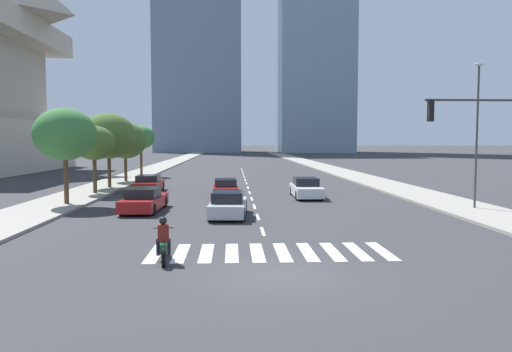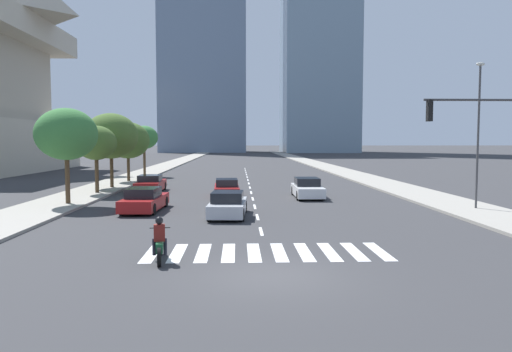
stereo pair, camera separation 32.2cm
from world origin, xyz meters
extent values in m
plane|color=#333335|center=(0.00, 0.00, 0.00)|extent=(800.00, 800.00, 0.00)
cube|color=gray|center=(12.21, 30.00, 0.07)|extent=(4.00, 260.00, 0.15)
cube|color=gray|center=(-12.21, 30.00, 0.07)|extent=(4.00, 260.00, 0.15)
cube|color=silver|center=(-4.05, 3.02, 0.00)|extent=(0.45, 2.93, 0.01)
cube|color=silver|center=(-3.15, 3.02, 0.00)|extent=(0.45, 2.93, 0.01)
cube|color=silver|center=(-2.25, 3.02, 0.00)|extent=(0.45, 2.93, 0.01)
cube|color=silver|center=(-1.35, 3.02, 0.00)|extent=(0.45, 2.93, 0.01)
cube|color=silver|center=(-0.45, 3.02, 0.00)|extent=(0.45, 2.93, 0.01)
cube|color=silver|center=(0.45, 3.02, 0.00)|extent=(0.45, 2.93, 0.01)
cube|color=silver|center=(1.35, 3.02, 0.00)|extent=(0.45, 2.93, 0.01)
cube|color=silver|center=(2.25, 3.02, 0.00)|extent=(0.45, 2.93, 0.01)
cube|color=silver|center=(3.15, 3.02, 0.00)|extent=(0.45, 2.93, 0.01)
cube|color=silver|center=(4.05, 3.02, 0.00)|extent=(0.45, 2.93, 0.01)
cube|color=silver|center=(0.00, 7.02, 0.00)|extent=(0.14, 2.00, 0.01)
cube|color=silver|center=(0.00, 11.02, 0.00)|extent=(0.14, 2.00, 0.01)
cube|color=silver|center=(0.00, 15.02, 0.00)|extent=(0.14, 2.00, 0.01)
cube|color=silver|center=(0.00, 19.02, 0.00)|extent=(0.14, 2.00, 0.01)
cube|color=silver|center=(0.00, 23.02, 0.00)|extent=(0.14, 2.00, 0.01)
cube|color=silver|center=(0.00, 27.02, 0.00)|extent=(0.14, 2.00, 0.01)
cube|color=silver|center=(0.00, 31.02, 0.00)|extent=(0.14, 2.00, 0.01)
cube|color=silver|center=(0.00, 35.02, 0.00)|extent=(0.14, 2.00, 0.01)
cube|color=silver|center=(0.00, 39.02, 0.00)|extent=(0.14, 2.00, 0.01)
cube|color=silver|center=(0.00, 43.02, 0.00)|extent=(0.14, 2.00, 0.01)
cube|color=silver|center=(0.00, 47.02, 0.00)|extent=(0.14, 2.00, 0.01)
cube|color=silver|center=(0.00, 51.02, 0.00)|extent=(0.14, 2.00, 0.01)
cube|color=silver|center=(0.00, 55.02, 0.00)|extent=(0.14, 2.00, 0.01)
cylinder|color=black|center=(-3.71, 2.71, 0.30)|extent=(0.20, 0.61, 0.60)
cylinder|color=black|center=(-3.50, 1.17, 0.30)|extent=(0.20, 0.61, 0.60)
cube|color=#1E6038|center=(-3.60, 1.94, 0.52)|extent=(0.38, 1.26, 0.32)
cylinder|color=#B2B2B7|center=(-3.69, 2.61, 0.60)|extent=(0.10, 0.32, 0.67)
cylinder|color=black|center=(-3.70, 2.66, 0.97)|extent=(0.70, 0.13, 0.04)
cube|color=maroon|center=(-3.59, 1.84, 0.96)|extent=(0.39, 0.29, 0.55)
sphere|color=black|center=(-3.59, 1.84, 1.36)|extent=(0.26, 0.26, 0.26)
cylinder|color=black|center=(-3.78, 1.91, 0.47)|extent=(0.14, 0.14, 0.55)
cylinder|color=black|center=(-3.42, 1.96, 0.47)|extent=(0.14, 0.14, 0.55)
cube|color=maroon|center=(-7.79, 23.82, 0.50)|extent=(1.88, 4.50, 0.69)
cube|color=black|center=(-7.79, 23.59, 1.09)|extent=(1.64, 2.03, 0.48)
cylinder|color=black|center=(-8.64, 25.34, 0.32)|extent=(0.23, 0.64, 0.64)
cylinder|color=black|center=(-6.97, 25.35, 0.32)|extent=(0.23, 0.64, 0.64)
cylinder|color=black|center=(-8.61, 22.29, 0.32)|extent=(0.23, 0.64, 0.64)
cylinder|color=black|center=(-6.94, 22.30, 0.32)|extent=(0.23, 0.64, 0.64)
cube|color=silver|center=(3.84, 19.61, 0.49)|extent=(1.87, 4.81, 0.67)
cube|color=black|center=(3.85, 19.85, 1.10)|extent=(1.63, 2.17, 0.55)
cylinder|color=black|center=(4.66, 17.98, 0.32)|extent=(0.23, 0.64, 0.64)
cylinder|color=black|center=(3.00, 17.99, 0.32)|extent=(0.23, 0.64, 0.64)
cylinder|color=black|center=(4.69, 21.24, 0.32)|extent=(0.23, 0.64, 0.64)
cylinder|color=black|center=(3.03, 21.25, 0.32)|extent=(0.23, 0.64, 0.64)
cube|color=maroon|center=(-1.82, 20.66, 0.46)|extent=(1.87, 4.67, 0.59)
cube|color=black|center=(-1.81, 20.43, 1.01)|extent=(1.58, 2.13, 0.51)
cylinder|color=black|center=(-2.64, 22.20, 0.32)|extent=(0.24, 0.65, 0.64)
cylinder|color=black|center=(-1.10, 22.25, 0.32)|extent=(0.24, 0.65, 0.64)
cylinder|color=black|center=(-2.53, 19.06, 0.32)|extent=(0.24, 0.65, 0.64)
cylinder|color=black|center=(-1.00, 19.12, 0.32)|extent=(0.24, 0.65, 0.64)
cube|color=maroon|center=(-6.29, 13.51, 0.48)|extent=(2.10, 4.89, 0.65)
cube|color=black|center=(-6.31, 13.27, 1.07)|extent=(1.74, 2.24, 0.53)
cylinder|color=black|center=(-7.04, 15.18, 0.32)|extent=(0.25, 0.65, 0.64)
cylinder|color=black|center=(-5.37, 15.10, 0.32)|extent=(0.25, 0.65, 0.64)
cylinder|color=black|center=(-7.22, 11.93, 0.32)|extent=(0.25, 0.65, 0.64)
cylinder|color=black|center=(-5.54, 11.84, 0.32)|extent=(0.25, 0.65, 0.64)
cube|color=#B7BABF|center=(-1.54, 11.30, 0.48)|extent=(2.06, 4.53, 0.64)
cube|color=black|center=(-1.55, 11.08, 1.07)|extent=(1.69, 2.08, 0.53)
cylinder|color=black|center=(-2.25, 12.85, 0.32)|extent=(0.26, 0.65, 0.64)
cylinder|color=black|center=(-0.64, 12.75, 0.32)|extent=(0.26, 0.65, 0.64)
cylinder|color=black|center=(-2.44, 9.84, 0.32)|extent=(0.26, 0.65, 0.64)
cylinder|color=black|center=(-0.82, 9.75, 0.32)|extent=(0.26, 0.65, 0.64)
cylinder|color=#333335|center=(9.04, 6.17, 5.67)|extent=(4.55, 0.10, 0.10)
cube|color=black|center=(7.02, 6.17, 5.22)|extent=(0.20, 0.28, 0.90)
sphere|color=red|center=(7.02, 6.17, 5.52)|extent=(0.18, 0.18, 0.18)
sphere|color=orange|center=(7.02, 6.17, 5.22)|extent=(0.18, 0.18, 0.18)
sphere|color=green|center=(7.02, 6.17, 4.92)|extent=(0.18, 0.18, 0.18)
cylinder|color=#3F3F42|center=(12.51, 12.91, 4.14)|extent=(0.12, 0.12, 7.98)
ellipsoid|color=beige|center=(12.51, 12.91, 8.23)|extent=(0.50, 0.24, 0.20)
cylinder|color=#4C3823|center=(-11.41, 15.93, 1.52)|extent=(0.28, 0.28, 2.74)
ellipsoid|color=#387538|center=(-11.41, 15.93, 4.37)|extent=(3.71, 3.71, 3.15)
cylinder|color=#4C3823|center=(-11.41, 22.10, 1.39)|extent=(0.28, 0.28, 2.48)
ellipsoid|color=#426028|center=(-11.41, 22.10, 3.82)|extent=(2.97, 2.97, 2.52)
cylinder|color=#4C3823|center=(-11.41, 26.33, 1.38)|extent=(0.28, 0.28, 2.46)
ellipsoid|color=#426028|center=(-11.41, 26.33, 4.36)|extent=(4.38, 4.38, 3.72)
cylinder|color=#4C3823|center=(-11.41, 32.47, 1.27)|extent=(0.28, 0.28, 2.24)
ellipsoid|color=#426028|center=(-11.41, 32.47, 4.01)|extent=(4.05, 4.05, 3.44)
cylinder|color=#4C3823|center=(-11.41, 40.42, 1.64)|extent=(0.28, 0.28, 2.98)
ellipsoid|color=#387538|center=(-11.41, 40.42, 4.34)|extent=(3.05, 3.05, 2.59)
cube|color=slate|center=(-12.92, 160.06, 45.32)|extent=(29.30, 25.23, 90.65)
camera|label=1|loc=(-1.33, -13.97, 3.96)|focal=34.07mm
camera|label=2|loc=(-1.01, -13.99, 3.96)|focal=34.07mm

